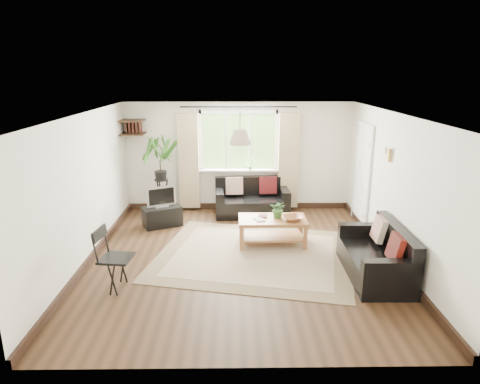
{
  "coord_description": "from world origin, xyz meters",
  "views": [
    {
      "loc": [
        -0.09,
        -6.6,
        3.04
      ],
      "look_at": [
        0.0,
        0.4,
        1.05
      ],
      "focal_mm": 32.0,
      "sensor_mm": 36.0,
      "label": 1
    }
  ],
  "objects_px": {
    "sofa_back": "(252,198)",
    "coffee_table": "(272,231)",
    "palm_stand": "(161,176)",
    "tv_stand": "(162,216)",
    "sofa_right": "(375,253)",
    "folding_chair": "(116,259)"
  },
  "relations": [
    {
      "from": "sofa_back",
      "to": "coffee_table",
      "type": "xyz_separation_m",
      "value": [
        0.3,
        -1.68,
        -0.13
      ]
    },
    {
      "from": "coffee_table",
      "to": "folding_chair",
      "type": "bearing_deg",
      "value": -145.61
    },
    {
      "from": "tv_stand",
      "to": "folding_chair",
      "type": "xyz_separation_m",
      "value": [
        -0.21,
        -2.61,
        0.26
      ]
    },
    {
      "from": "sofa_back",
      "to": "sofa_right",
      "type": "bearing_deg",
      "value": -62.47
    },
    {
      "from": "coffee_table",
      "to": "tv_stand",
      "type": "height_order",
      "value": "coffee_table"
    },
    {
      "from": "tv_stand",
      "to": "folding_chair",
      "type": "height_order",
      "value": "folding_chair"
    },
    {
      "from": "sofa_back",
      "to": "tv_stand",
      "type": "distance_m",
      "value": 1.98
    },
    {
      "from": "folding_chair",
      "to": "sofa_right",
      "type": "bearing_deg",
      "value": -77.74
    },
    {
      "from": "sofa_right",
      "to": "tv_stand",
      "type": "xyz_separation_m",
      "value": [
        -3.6,
        2.26,
        -0.18
      ]
    },
    {
      "from": "sofa_right",
      "to": "folding_chair",
      "type": "xyz_separation_m",
      "value": [
        -3.82,
        -0.35,
        0.08
      ]
    },
    {
      "from": "tv_stand",
      "to": "palm_stand",
      "type": "xyz_separation_m",
      "value": [
        -0.12,
        0.75,
        0.65
      ]
    },
    {
      "from": "coffee_table",
      "to": "tv_stand",
      "type": "distance_m",
      "value": 2.37
    },
    {
      "from": "palm_stand",
      "to": "tv_stand",
      "type": "bearing_deg",
      "value": -81.09
    },
    {
      "from": "tv_stand",
      "to": "coffee_table",
      "type": "bearing_deg",
      "value": -50.34
    },
    {
      "from": "sofa_right",
      "to": "folding_chair",
      "type": "bearing_deg",
      "value": -83.9
    },
    {
      "from": "folding_chair",
      "to": "palm_stand",
      "type": "bearing_deg",
      "value": 5.3
    },
    {
      "from": "sofa_right",
      "to": "palm_stand",
      "type": "distance_m",
      "value": 4.81
    },
    {
      "from": "sofa_right",
      "to": "tv_stand",
      "type": "height_order",
      "value": "sofa_right"
    },
    {
      "from": "sofa_right",
      "to": "tv_stand",
      "type": "distance_m",
      "value": 4.26
    },
    {
      "from": "sofa_back",
      "to": "palm_stand",
      "type": "bearing_deg",
      "value": 174.86
    },
    {
      "from": "palm_stand",
      "to": "sofa_right",
      "type": "bearing_deg",
      "value": -38.95
    },
    {
      "from": "sofa_right",
      "to": "palm_stand",
      "type": "bearing_deg",
      "value": -128.14
    }
  ]
}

